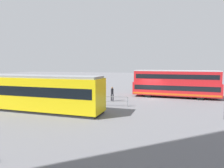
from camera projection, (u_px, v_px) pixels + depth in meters
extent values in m
plane|color=slate|center=(151.00, 98.00, 26.21)|extent=(160.00, 160.00, 0.00)
cube|color=red|center=(175.00, 89.00, 26.66)|extent=(11.43, 3.11, 1.74)
cube|color=red|center=(175.00, 77.00, 26.50)|extent=(11.09, 2.99, 1.53)
cube|color=black|center=(175.00, 87.00, 26.64)|extent=(10.87, 3.11, 0.64)
cube|color=black|center=(175.00, 76.00, 26.49)|extent=(10.52, 2.99, 0.60)
cube|color=#D85919|center=(175.00, 93.00, 26.72)|extent=(11.21, 3.14, 0.24)
cube|color=#B2B2B7|center=(175.00, 71.00, 26.42)|extent=(11.09, 2.99, 0.10)
cylinder|color=black|center=(149.00, 93.00, 27.80)|extent=(1.13, 2.50, 1.00)
cylinder|color=black|center=(199.00, 95.00, 25.78)|extent=(1.13, 2.50, 1.00)
cube|color=yellow|center=(28.00, 92.00, 19.21)|extent=(15.54, 3.29, 3.04)
cube|color=black|center=(28.00, 89.00, 19.18)|extent=(14.93, 3.30, 0.90)
cube|color=gray|center=(27.00, 76.00, 19.05)|extent=(15.22, 3.07, 0.20)
cube|color=black|center=(29.00, 109.00, 19.37)|extent=(15.23, 3.15, 0.25)
cylinder|color=black|center=(111.00, 97.00, 24.20)|extent=(0.14, 0.14, 0.87)
cylinder|color=black|center=(113.00, 98.00, 24.14)|extent=(0.14, 0.14, 0.87)
cylinder|color=black|center=(112.00, 91.00, 24.09)|extent=(0.32, 0.32, 0.67)
sphere|color=#8C6647|center=(112.00, 88.00, 24.05)|extent=(0.24, 0.24, 0.24)
cube|color=gray|center=(97.00, 96.00, 21.22)|extent=(6.57, 1.03, 0.06)
cube|color=gray|center=(97.00, 101.00, 21.27)|extent=(6.57, 1.03, 0.06)
cylinder|color=gray|center=(128.00, 102.00, 20.91)|extent=(0.07, 0.07, 1.05)
cylinder|color=gray|center=(97.00, 101.00, 21.27)|extent=(0.07, 0.07, 1.05)
cylinder|color=gray|center=(68.00, 101.00, 21.63)|extent=(0.07, 0.07, 1.05)
cylinder|color=slate|center=(49.00, 93.00, 22.28)|extent=(0.10, 0.10, 2.45)
cube|color=white|center=(49.00, 86.00, 22.15)|extent=(0.93, 0.24, 0.57)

